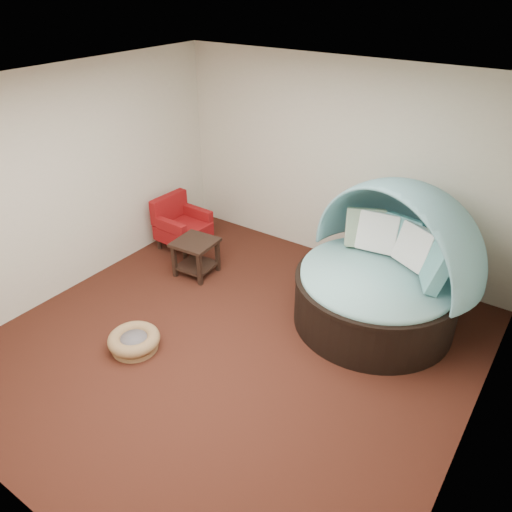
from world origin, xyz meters
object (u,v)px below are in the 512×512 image
Objects in this scene: red_armchair at (181,224)px; side_table at (196,253)px; canopy_daybed at (386,261)px; pet_basket at (134,341)px.

side_table is at bearing -32.06° from red_armchair.
pet_basket is (-2.03, -2.09, -0.70)m from canopy_daybed.
pet_basket is 1.70m from side_table.
canopy_daybed is 3.00m from pet_basket.
canopy_daybed reaches higher than red_armchair.
canopy_daybed is 2.59m from side_table.
canopy_daybed is 3.24m from red_armchair.
pet_basket is at bearing -58.69° from red_armchair.
side_table is at bearing 106.20° from pet_basket.
pet_basket is 0.91× the size of red_armchair.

